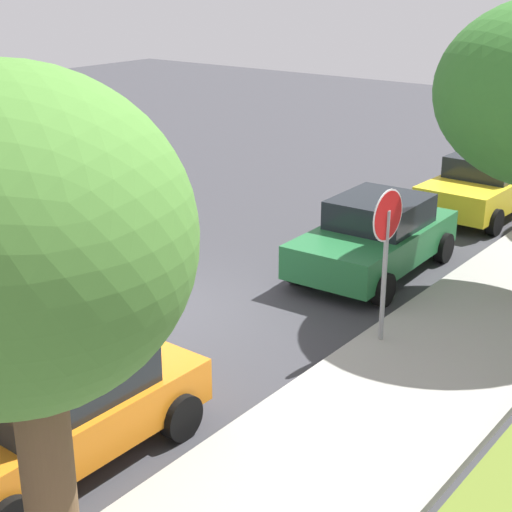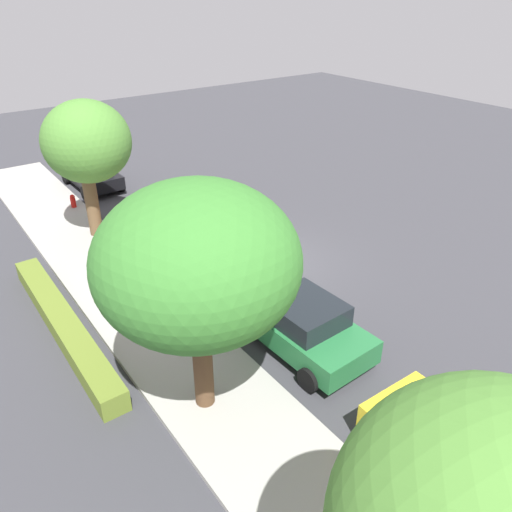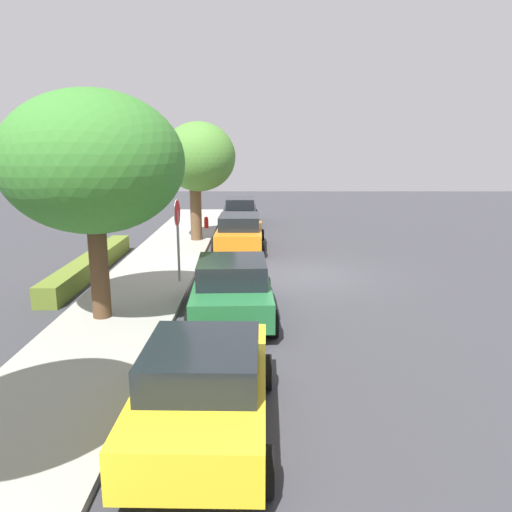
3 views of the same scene
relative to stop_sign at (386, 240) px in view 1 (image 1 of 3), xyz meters
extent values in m
plane|color=#38383D|center=(1.21, -4.04, -1.87)|extent=(60.00, 60.00, 0.00)
cube|color=#9E9B93|center=(1.21, 1.08, -1.80)|extent=(32.00, 2.86, 0.14)
cylinder|color=gray|center=(0.00, 0.00, -0.70)|extent=(0.08, 0.08, 2.35)
cylinder|color=white|center=(0.00, 0.00, 0.40)|extent=(0.85, 0.06, 0.85)
cylinder|color=red|center=(0.00, 0.00, 0.40)|extent=(0.79, 0.07, 0.79)
cube|color=#236B38|center=(-2.88, -1.79, -1.24)|extent=(4.21, 2.04, 0.67)
cube|color=black|center=(-3.08, -1.80, -0.62)|extent=(1.94, 1.73, 0.57)
cylinder|color=black|center=(-1.51, -0.79, -1.55)|extent=(0.65, 0.24, 0.64)
cylinder|color=black|center=(-1.44, -2.68, -1.55)|extent=(0.65, 0.24, 0.64)
cylinder|color=black|center=(-4.32, -0.90, -1.55)|extent=(0.65, 0.24, 0.64)
cylinder|color=black|center=(-4.25, -2.79, -1.55)|extent=(0.65, 0.24, 0.64)
cube|color=orange|center=(5.32, -1.71, -1.26)|extent=(3.96, 1.86, 0.61)
cube|color=black|center=(5.26, -1.71, -0.68)|extent=(2.18, 1.63, 0.56)
cylinder|color=black|center=(3.99, -0.78, -1.55)|extent=(0.64, 0.23, 0.64)
cylinder|color=black|center=(3.97, -2.61, -1.55)|extent=(0.64, 0.23, 0.64)
cube|color=yellow|center=(-8.10, -1.62, -1.23)|extent=(4.11, 1.92, 0.69)
cube|color=black|center=(-8.28, -1.61, -0.62)|extent=(1.92, 1.66, 0.52)
cylinder|color=black|center=(-6.70, -0.72, -1.55)|extent=(0.64, 0.23, 0.64)
cylinder|color=black|center=(-6.73, -2.56, -1.55)|extent=(0.64, 0.23, 0.64)
cylinder|color=black|center=(-9.51, -2.51, -1.55)|extent=(0.64, 0.23, 0.64)
cylinder|color=brown|center=(6.87, 0.27, -0.56)|extent=(0.50, 0.50, 2.63)
ellipsoid|color=#4C8433|center=(6.85, 0.08, 1.90)|extent=(3.17, 3.17, 2.96)
camera|label=1|loc=(10.50, 5.49, 4.04)|focal=55.00mm
camera|label=2|loc=(-10.97, 5.53, 6.99)|focal=35.00mm
camera|label=3|loc=(-15.01, -2.40, 2.47)|focal=35.00mm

